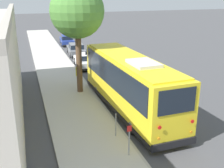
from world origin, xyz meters
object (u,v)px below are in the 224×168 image
Objects in this scene: sign_post_far at (116,125)px; shuttle_bus at (129,81)px; sign_post_near at (129,140)px; fire_hydrant at (77,71)px; parked_sedan_white at (85,61)px; parked_sedan_blue at (67,40)px; street_tree at (77,8)px; parked_sedan_gray at (76,49)px.

shuttle_bus is at bearing -31.45° from sign_post_far.
sign_post_near reaches higher than fire_hydrant.
sign_post_far reaches higher than parked_sedan_white.
parked_sedan_blue is 28.64m from sign_post_near.
street_tree is 10.51m from sign_post_near.
sign_post_near is (-21.85, 1.80, 0.30)m from parked_sedan_gray.
sign_post_far is (-14.29, 1.59, 0.16)m from parked_sedan_white.
sign_post_near is 1.88m from sign_post_far.
parked_sedan_blue is 20.37m from street_tree.
street_tree is at bearing 2.52° from sign_post_near.
parked_sedan_gray is (5.68, -0.21, 0.00)m from parked_sedan_white.
sign_post_near is at bearing 156.30° from shuttle_bus.
sign_post_far is at bearing 179.62° from parked_sedan_blue.
parked_sedan_white is 5.21× the size of fire_hydrant.
parked_sedan_blue is 0.55× the size of street_tree.
sign_post_near reaches higher than parked_sedan_white.
parked_sedan_white reaches higher than parked_sedan_blue.
parked_sedan_gray is at bearing -2.31° from shuttle_bus.
parked_sedan_gray is (16.82, 0.13, -1.33)m from shuttle_bus.
street_tree is at bearing 166.31° from parked_sedan_white.
street_tree is at bearing 26.94° from shuttle_bus.
parked_sedan_gray is 14.07m from street_tree.
parked_sedan_white is 0.93× the size of parked_sedan_blue.
street_tree is 6.53× the size of sign_post_far.
street_tree is (4.08, 2.33, 4.20)m from shuttle_bus.
street_tree is at bearing 3.17° from sign_post_far.
parked_sedan_white is 16.25m from sign_post_near.
street_tree reaches higher than parked_sedan_gray.
parked_sedan_white is 5.68m from parked_sedan_gray.
parked_sedan_blue reaches higher than fire_hydrant.
sign_post_far is (-19.97, 1.80, 0.16)m from parked_sedan_gray.
street_tree is (-7.07, 1.99, 5.53)m from parked_sedan_white.
parked_sedan_blue is at bearing -3.81° from sign_post_far.
parked_sedan_white is 12.41m from parked_sedan_blue.
street_tree is at bearing 177.05° from parked_sedan_blue.
parked_sedan_white is at bearing -1.03° from shuttle_bus.
parked_sedan_blue is at bearing -2.39° from shuttle_bus.
fire_hydrant is (11.03, -0.14, -0.22)m from sign_post_far.
parked_sedan_white is 2.84× the size of sign_post_near.
street_tree is 5.52× the size of sign_post_near.
sign_post_near is 12.92m from fire_hydrant.
fire_hydrant is at bearing -0.60° from sign_post_near.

